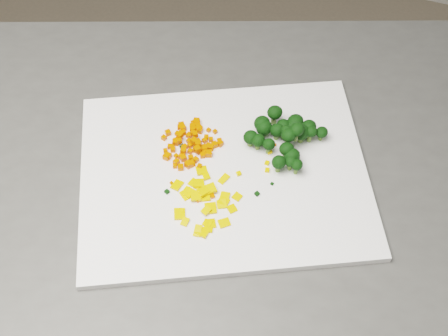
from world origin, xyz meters
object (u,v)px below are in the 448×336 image
(cutting_board, at_px, (224,174))
(carrot_pile, at_px, (190,141))
(counter_block, at_px, (212,309))
(broccoli_pile, at_px, (288,138))
(pepper_pile, at_px, (204,198))

(cutting_board, xyz_separation_m, carrot_pile, (-0.07, 0.03, 0.02))
(carrot_pile, bearing_deg, counter_block, -51.61)
(cutting_board, height_order, carrot_pile, carrot_pile)
(cutting_board, bearing_deg, carrot_pile, 156.77)
(carrot_pile, relative_size, broccoli_pile, 0.83)
(broccoli_pile, bearing_deg, cutting_board, -137.07)
(pepper_pile, bearing_deg, broccoli_pile, 55.76)
(pepper_pile, height_order, broccoli_pile, broccoli_pile)
(carrot_pile, xyz_separation_m, pepper_pile, (0.05, -0.09, -0.01))
(cutting_board, relative_size, pepper_pile, 3.88)
(broccoli_pile, bearing_deg, carrot_pile, -162.85)
(counter_block, height_order, pepper_pile, pepper_pile)
(pepper_pile, bearing_deg, carrot_pile, 122.63)
(counter_block, relative_size, cutting_board, 2.49)
(carrot_pile, relative_size, pepper_pile, 0.86)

